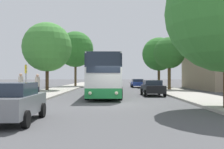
# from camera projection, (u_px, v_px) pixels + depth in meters

# --- Properties ---
(ground_plane) EXTENTS (300.00, 300.00, 0.00)m
(ground_plane) POSITION_uv_depth(u_px,v_px,m) (114.00, 104.00, 16.70)
(ground_plane) COLOR #4C4C4F
(ground_plane) RESTS_ON ground
(sidewalk_left) EXTENTS (4.00, 120.00, 0.15)m
(sidewalk_left) POSITION_uv_depth(u_px,v_px,m) (5.00, 103.00, 16.71)
(sidewalk_left) COLOR #A39E93
(sidewalk_left) RESTS_ON ground_plane
(sidewalk_right) EXTENTS (4.00, 120.00, 0.15)m
(sidewalk_right) POSITION_uv_depth(u_px,v_px,m) (224.00, 103.00, 16.69)
(sidewalk_right) COLOR #A39E93
(sidewalk_right) RESTS_ON ground_plane
(bus_front) EXTENTS (3.01, 11.36, 3.50)m
(bus_front) POSITION_uv_depth(u_px,v_px,m) (104.00, 76.00, 23.25)
(bus_front) COLOR #238942
(bus_front) RESTS_ON ground_plane
(bus_middle) EXTENTS (2.87, 10.66, 3.35)m
(bus_middle) POSITION_uv_depth(u_px,v_px,m) (107.00, 76.00, 37.22)
(bus_middle) COLOR #2D519E
(bus_middle) RESTS_ON ground_plane
(parked_car_left_curb) EXTENTS (2.01, 4.00, 1.54)m
(parked_car_left_curb) POSITION_uv_depth(u_px,v_px,m) (13.00, 102.00, 10.15)
(parked_car_left_curb) COLOR slate
(parked_car_left_curb) RESTS_ON ground_plane
(parked_car_right_near) EXTENTS (1.94, 4.21, 1.44)m
(parked_car_right_near) POSITION_uv_depth(u_px,v_px,m) (153.00, 88.00, 24.37)
(parked_car_right_near) COLOR black
(parked_car_right_near) RESTS_ON ground_plane
(parked_car_right_far) EXTENTS (2.12, 4.32, 1.37)m
(parked_car_right_far) POSITION_uv_depth(u_px,v_px,m) (138.00, 83.00, 42.82)
(parked_car_right_far) COLOR #233D9E
(parked_car_right_far) RESTS_ON ground_plane
(bus_stop_sign) EXTENTS (0.08, 0.45, 2.51)m
(bus_stop_sign) POSITION_uv_depth(u_px,v_px,m) (26.00, 77.00, 18.81)
(bus_stop_sign) COLOR gray
(bus_stop_sign) RESTS_ON sidewalk_left
(pedestrian_waiting_near) EXTENTS (0.36, 0.36, 1.82)m
(pedestrian_waiting_near) POSITION_uv_depth(u_px,v_px,m) (38.00, 86.00, 19.72)
(pedestrian_waiting_near) COLOR #23232D
(pedestrian_waiting_near) RESTS_ON sidewalk_left
(pedestrian_waiting_far) EXTENTS (0.36, 0.36, 1.88)m
(pedestrian_waiting_far) POSITION_uv_depth(u_px,v_px,m) (21.00, 86.00, 19.55)
(pedestrian_waiting_far) COLOR #23232D
(pedestrian_waiting_far) RESTS_ON sidewalk_left
(tree_left_near) EXTENTS (6.24, 6.24, 9.53)m
(tree_left_near) POSITION_uv_depth(u_px,v_px,m) (76.00, 49.00, 45.71)
(tree_left_near) COLOR brown
(tree_left_near) RESTS_ON sidewalk_left
(tree_left_far) EXTENTS (6.00, 6.00, 8.24)m
(tree_left_far) POSITION_uv_depth(u_px,v_px,m) (48.00, 47.00, 31.92)
(tree_left_far) COLOR #47331E
(tree_left_far) RESTS_ON sidewalk_left
(tree_right_mid) EXTENTS (5.32, 5.32, 7.88)m
(tree_right_mid) POSITION_uv_depth(u_px,v_px,m) (159.00, 54.00, 41.74)
(tree_right_mid) COLOR #513D23
(tree_right_mid) RESTS_ON sidewalk_right
(tree_right_far) EXTENTS (4.01, 4.01, 6.67)m
(tree_right_far) POSITION_uv_depth(u_px,v_px,m) (170.00, 53.00, 33.39)
(tree_right_far) COLOR #513D23
(tree_right_far) RESTS_ON sidewalk_right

